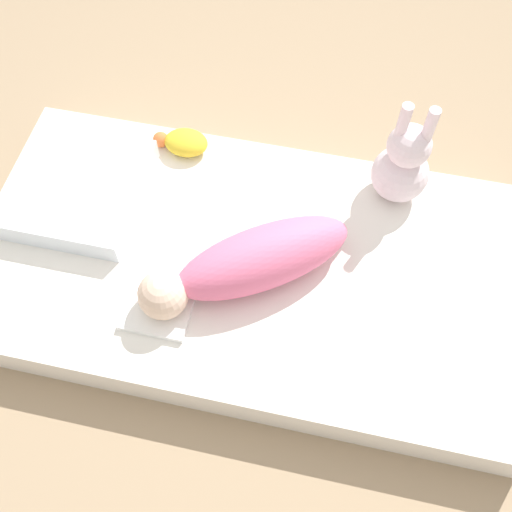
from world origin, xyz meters
TOP-DOWN VIEW (x-y plane):
  - ground_plane at (0.00, 0.00)m, footprint 12.00×12.00m
  - bed_mattress at (0.00, 0.00)m, footprint 1.59×0.85m
  - burp_cloth at (0.20, 0.19)m, footprint 0.18×0.21m
  - swaddled_baby at (-0.02, 0.06)m, footprint 0.56×0.44m
  - pillow at (0.54, -0.10)m, footprint 0.37×0.40m
  - bunny_plush at (-0.38, -0.32)m, footprint 0.17×0.17m
  - turtle_plush at (0.29, -0.35)m, footprint 0.18×0.10m

SIDE VIEW (x-z plane):
  - ground_plane at x=0.00m, z-range 0.00..0.00m
  - bed_mattress at x=0.00m, z-range 0.00..0.13m
  - burp_cloth at x=0.20m, z-range 0.13..0.15m
  - turtle_plush at x=0.29m, z-range 0.13..0.19m
  - pillow at x=0.54m, z-range 0.13..0.20m
  - swaddled_baby at x=-0.02m, z-range 0.13..0.29m
  - bunny_plush at x=-0.38m, z-range 0.08..0.43m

